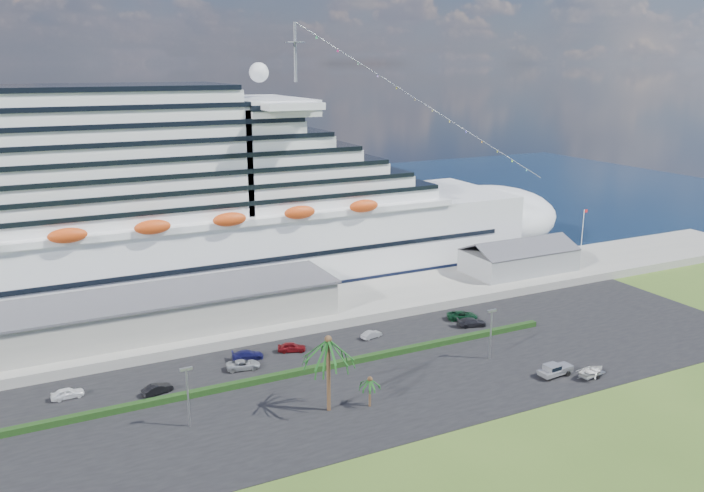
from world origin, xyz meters
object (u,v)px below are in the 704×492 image
parked_car_3 (248,355)px  cruise_ship (151,215)px  pickup_truck (555,369)px  boat_trailer (592,371)px

parked_car_3 → cruise_ship: bearing=19.7°
cruise_ship → pickup_truck: bearing=-54.6°
parked_car_3 → pickup_truck: pickup_truck is taller
cruise_ship → parked_car_3: size_ratio=38.26×
pickup_truck → boat_trailer: (4.66, -2.87, -0.01)m
cruise_ship → boat_trailer: bearing=-53.2°
pickup_truck → boat_trailer: bearing=-31.6°
cruise_ship → pickup_truck: (46.46, -65.48, -15.50)m
parked_car_3 → boat_trailer: (44.32, -29.26, 0.34)m
cruise_ship → pickup_truck: cruise_ship is taller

